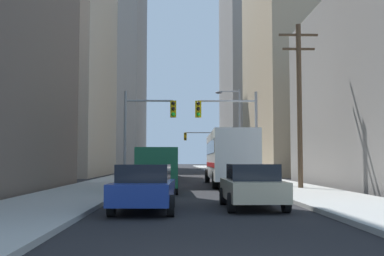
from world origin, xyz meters
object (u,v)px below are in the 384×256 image
city_bus (229,156)px  sedan_black (165,171)px  sedan_beige (252,186)px  traffic_signal_near_left (147,123)px  traffic_signal_far_right (201,142)px  sedan_blue (144,188)px  sedan_grey (168,169)px  sedan_maroon (166,170)px  traffic_signal_near_right (230,122)px  cargo_van_green (157,167)px

city_bus → sedan_black: size_ratio=2.72×
sedan_beige → traffic_signal_near_left: (-4.46, 13.37, 3.25)m
city_bus → traffic_signal_far_right: bearing=90.3°
city_bus → sedan_beige: 14.55m
sedan_blue → sedan_black: same height
city_bus → traffic_signal_far_right: traffic_signal_far_right is taller
sedan_black → traffic_signal_far_right: 26.98m
sedan_grey → traffic_signal_far_right: traffic_signal_far_right is taller
sedan_maroon → traffic_signal_near_right: traffic_signal_near_right is taller
city_bus → traffic_signal_near_right: size_ratio=1.93×
city_bus → cargo_van_green: city_bus is taller
sedan_beige → sedan_black: same height
traffic_signal_near_right → city_bus: bearing=86.1°
sedan_maroon → traffic_signal_far_right: traffic_signal_far_right is taller
sedan_grey → traffic_signal_far_right: 16.20m
sedan_beige → sedan_grey: bearing=96.2°
sedan_maroon → sedan_blue: bearing=-90.0°
city_bus → traffic_signal_near_left: bearing=-168.1°
traffic_signal_near_right → sedan_grey: bearing=102.7°
sedan_beige → sedan_maroon: size_ratio=1.00×
sedan_blue → sedan_beige: 3.73m
sedan_blue → sedan_beige: same height
sedan_blue → sedan_maroon: 27.15m
cargo_van_green → sedan_blue: (-0.01, -9.03, -0.52)m
traffic_signal_near_left → traffic_signal_near_right: size_ratio=1.00×
sedan_maroon → city_bus: bearing=-69.3°
sedan_beige → traffic_signal_near_right: traffic_signal_near_right is taller
sedan_blue → traffic_signal_far_right: bearing=85.0°
cargo_van_green → sedan_beige: bearing=-66.0°
sedan_blue → sedan_maroon: bearing=90.0°
traffic_signal_near_left → city_bus: bearing=11.9°
city_bus → sedan_beige: city_bus is taller
sedan_grey → traffic_signal_near_left: bearing=-93.0°
sedan_maroon → sedan_black: bearing=-89.5°
cargo_van_green → traffic_signal_far_right: 39.65m
city_bus → traffic_signal_far_right: (-0.20, 32.95, 2.13)m
sedan_blue → sedan_grey: 33.04m
sedan_maroon → traffic_signal_near_left: (-0.85, -12.86, 3.25)m
sedan_beige → sedan_grey: same height
traffic_signal_near_left → cargo_van_green: bearing=-80.7°
city_bus → traffic_signal_near_right: 2.40m
city_bus → sedan_beige: (-0.81, -14.48, -1.16)m
cargo_van_green → traffic_signal_far_right: traffic_signal_far_right is taller
traffic_signal_far_right → traffic_signal_near_right: bearing=-89.8°
sedan_beige → sedan_blue: bearing=-165.7°
sedan_blue → sedan_grey: bearing=89.8°
sedan_beige → sedan_black: size_ratio=0.99×
sedan_blue → traffic_signal_far_right: 48.65m
sedan_beige → sedan_grey: (-3.50, 32.11, 0.00)m
sedan_black → traffic_signal_near_left: (-0.90, -7.61, 3.25)m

